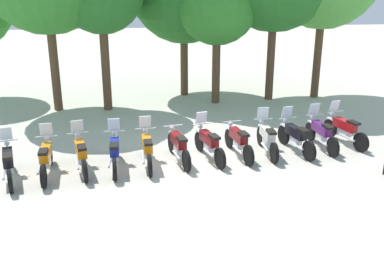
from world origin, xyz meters
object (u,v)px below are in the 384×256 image
(motorcycle_2, at_px, (81,154))
(motorcycle_6, at_px, (209,143))
(motorcycle_11, at_px, (344,129))
(motorcycle_1, at_px, (46,158))
(motorcycle_3, at_px, (115,152))
(motorcycle_10, at_px, (321,133))
(motorcycle_9, at_px, (295,136))
(motorcycle_4, at_px, (147,149))
(motorcycle_5, at_px, (178,146))
(motorcycle_0, at_px, (8,163))
(motorcycle_8, at_px, (267,138))
(motorcycle_7, at_px, (238,141))
(tree_4, at_px, (217,3))

(motorcycle_2, distance_m, motorcycle_6, 3.84)
(motorcycle_2, bearing_deg, motorcycle_11, -95.00)
(motorcycle_1, distance_m, motorcycle_2, 0.97)
(motorcycle_3, bearing_deg, motorcycle_6, -84.16)
(motorcycle_1, relative_size, motorcycle_10, 1.00)
(motorcycle_9, bearing_deg, motorcycle_4, 84.45)
(motorcycle_1, xyz_separation_m, motorcycle_5, (3.83, 0.45, -0.01))
(motorcycle_0, height_order, motorcycle_4, same)
(motorcycle_2, distance_m, motorcycle_11, 8.67)
(motorcycle_3, distance_m, motorcycle_11, 7.71)
(motorcycle_8, height_order, motorcycle_10, same)
(motorcycle_0, height_order, motorcycle_7, motorcycle_0)
(motorcycle_3, height_order, motorcycle_9, same)
(motorcycle_0, distance_m, motorcycle_1, 0.99)
(motorcycle_4, distance_m, motorcycle_8, 3.85)
(motorcycle_0, bearing_deg, motorcycle_7, -97.32)
(motorcycle_0, distance_m, motorcycle_5, 4.84)
(motorcycle_0, distance_m, motorcycle_9, 8.67)
(tree_4, bearing_deg, motorcycle_11, -60.61)
(motorcycle_0, xyz_separation_m, motorcycle_9, (8.62, 0.90, 0.00))
(motorcycle_4, bearing_deg, motorcycle_6, -85.85)
(motorcycle_8, bearing_deg, motorcycle_9, -88.74)
(motorcycle_5, relative_size, tree_4, 0.35)
(motorcycle_1, distance_m, motorcycle_7, 5.77)
(motorcycle_7, bearing_deg, tree_4, -13.47)
(motorcycle_7, relative_size, motorcycle_8, 0.99)
(motorcycle_5, distance_m, motorcycle_10, 4.81)
(motorcycle_2, distance_m, motorcycle_10, 7.70)
(motorcycle_4, xyz_separation_m, motorcycle_8, (3.83, 0.39, 0.00))
(motorcycle_8, bearing_deg, motorcycle_5, 96.42)
(tree_4, bearing_deg, motorcycle_9, -77.74)
(motorcycle_0, xyz_separation_m, motorcycle_11, (10.53, 1.36, 0.00))
(motorcycle_6, distance_m, motorcycle_10, 3.86)
(motorcycle_9, xyz_separation_m, motorcycle_11, (1.91, 0.46, 0.00))
(motorcycle_8, xyz_separation_m, motorcycle_9, (0.95, -0.00, 0.00))
(motorcycle_4, bearing_deg, motorcycle_0, 95.83)
(motorcycle_3, relative_size, motorcycle_7, 1.00)
(motorcycle_3, xyz_separation_m, motorcycle_4, (0.96, 0.12, 0.00))
(motorcycle_8, bearing_deg, tree_4, 5.28)
(motorcycle_4, bearing_deg, motorcycle_3, 95.31)
(motorcycle_4, height_order, motorcycle_11, same)
(motorcycle_0, distance_m, motorcycle_10, 9.65)
(motorcycle_1, xyz_separation_m, motorcycle_4, (2.87, 0.30, 0.00))
(motorcycle_0, xyz_separation_m, motorcycle_7, (6.71, 0.81, -0.01))
(motorcycle_1, bearing_deg, motorcycle_8, -87.14)
(motorcycle_4, relative_size, motorcycle_7, 1.01)
(motorcycle_6, bearing_deg, motorcycle_9, -99.64)
(motorcycle_1, distance_m, motorcycle_4, 2.89)
(motorcycle_5, distance_m, tree_4, 7.97)
(motorcycle_9, xyz_separation_m, motorcycle_10, (0.96, 0.21, 0.00))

